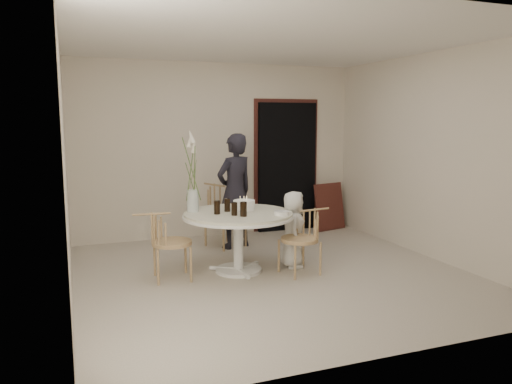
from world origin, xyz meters
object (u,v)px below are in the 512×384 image
object	(u,v)px
girl	(235,191)
flower_vase	(192,183)
chair_right	(307,232)
table	(238,222)
chair_left	(162,236)
chair_far	(220,206)
birthday_cake	(244,205)
boy	(293,229)

from	to	relation	value
girl	flower_vase	bearing A→B (deg)	26.47
chair_right	flower_vase	size ratio (longest dim) A/B	0.78
table	chair_left	bearing A→B (deg)	179.80
chair_left	flower_vase	distance (m)	0.74
chair_far	flower_vase	distance (m)	1.38
table	chair_far	xyz separation A→B (m)	(0.17, 1.34, -0.03)
chair_right	chair_left	world-z (taller)	chair_left
chair_right	chair_left	distance (m)	1.71
chair_left	girl	distance (m)	1.71
chair_left	birthday_cake	xyz separation A→B (m)	(1.02, 0.09, 0.28)
birthday_cake	boy	bearing A→B (deg)	-12.77
chair_left	girl	bearing A→B (deg)	-44.69
table	flower_vase	size ratio (longest dim) A/B	1.34
girl	chair_right	bearing A→B (deg)	85.85
birthday_cake	flower_vase	world-z (taller)	flower_vase
boy	birthday_cake	xyz separation A→B (m)	(-0.60, 0.14, 0.32)
chair_left	birthday_cake	size ratio (longest dim) A/B	3.01
chair_far	chair_left	bearing A→B (deg)	-151.51
chair_right	birthday_cake	world-z (taller)	birthday_cake
chair_far	chair_right	distance (m)	1.77
chair_far	girl	world-z (taller)	girl
chair_far	flower_vase	xyz separation A→B (m)	(-0.66, -1.11, 0.50)
chair_right	flower_vase	world-z (taller)	flower_vase
chair_far	boy	distance (m)	1.49
boy	table	bearing A→B (deg)	107.19
table	boy	xyz separation A→B (m)	(0.71, -0.04, -0.14)
chair_far	chair_right	size ratio (longest dim) A/B	1.16
boy	birthday_cake	bearing A→B (deg)	97.67
flower_vase	birthday_cake	bearing A→B (deg)	-13.10
chair_far	chair_left	xyz separation A→B (m)	(-1.08, -1.34, -0.07)
girl	flower_vase	world-z (taller)	flower_vase
chair_far	birthday_cake	world-z (taller)	birthday_cake
chair_right	boy	xyz separation A→B (m)	(-0.05, 0.28, -0.03)
table	chair_right	size ratio (longest dim) A/B	1.71
chair_right	flower_vase	distance (m)	1.49
girl	flower_vase	distance (m)	1.24
chair_left	flower_vase	world-z (taller)	flower_vase
chair_left	boy	xyz separation A→B (m)	(1.62, -0.04, -0.04)
chair_right	table	bearing A→B (deg)	-121.08
chair_left	chair_right	bearing A→B (deg)	-97.68
table	girl	world-z (taller)	girl
birthday_cake	flower_vase	bearing A→B (deg)	166.90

